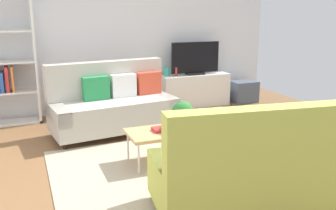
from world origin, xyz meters
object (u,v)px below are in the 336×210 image
couch_beige (113,104)px  tv (195,59)px  storage_trunk (244,92)px  potted_plant (183,113)px  vase_0 (167,71)px  table_book_0 (162,129)px  couch_green (255,168)px  tv_console (194,90)px  coffee_table (171,132)px  bottle_0 (176,72)px

couch_beige → tv: (1.92, 1.04, 0.50)m
storage_trunk → potted_plant: bearing=-135.7°
vase_0 → table_book_0: bearing=-112.6°
couch_green → vase_0: bearing=88.1°
tv → potted_plant: tv is taller
couch_beige → storage_trunk: (3.02, 0.96, -0.23)m
tv_console → tv: 0.63m
coffee_table → bottle_0: size_ratio=6.58×
couch_beige → tv: bearing=-158.6°
couch_beige → bottle_0: (1.50, 1.02, 0.27)m
coffee_table → vase_0: size_ratio=6.39×
couch_beige → tv_console: (1.92, 1.06, -0.13)m
couch_green → table_book_0: 1.48m
tv → storage_trunk: (1.10, -0.08, -0.73)m
coffee_table → table_book_0: (-0.11, 0.01, 0.05)m
bottle_0 → couch_green: bearing=-102.1°
couch_green → tv_console: size_ratio=1.42×
coffee_table → storage_trunk: size_ratio=2.12×
tv → bottle_0: (-0.42, -0.02, -0.23)m
tv_console → couch_green: bearing=-107.7°
coffee_table → couch_green: bearing=-78.9°
potted_plant → couch_beige: bearing=110.3°
couch_beige → couch_green: (0.67, -2.84, -0.01)m
bottle_0 → potted_plant: bearing=-111.1°
storage_trunk → potted_plant: size_ratio=1.43×
coffee_table → potted_plant: (0.14, -0.03, 0.24)m
coffee_table → vase_0: (0.94, 2.54, 0.33)m
table_book_0 → tv: bearing=56.4°
couch_green → potted_plant: (-0.13, 1.38, 0.19)m
tv_console → vase_0: 0.71m
potted_plant → table_book_0: bearing=169.5°
table_book_0 → potted_plant: bearing=-10.5°
vase_0 → coffee_table: bearing=-110.4°
couch_green → storage_trunk: size_ratio=3.84×
coffee_table → bottle_0: 2.71m
couch_green → vase_0: size_ratio=11.58×
tv_console → bottle_0: size_ratio=8.37×
couch_beige → storage_trunk: 3.18m
tv → table_book_0: size_ratio=4.17×
couch_beige → couch_green: same height
storage_trunk → bottle_0: bottle_0 is taller
potted_plant → bottle_0: bearing=68.9°
tv_console → table_book_0: (-1.63, -2.48, 0.12)m
couch_beige → tv_console: 2.20m
couch_beige → coffee_table: couch_beige is taller
table_book_0 → storage_trunk: bearing=41.0°
couch_green → tv_console: (1.24, 3.91, -0.12)m
potted_plant → bottle_0: (0.96, 2.48, 0.10)m
potted_plant → coffee_table: bearing=166.6°
potted_plant → storage_trunk: bearing=44.3°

